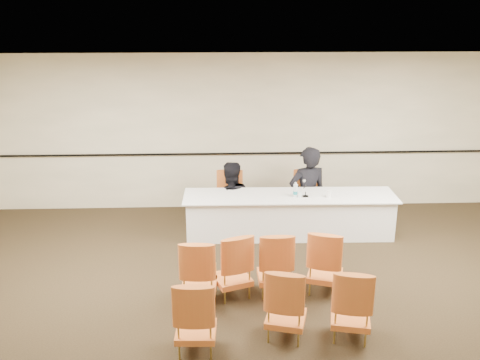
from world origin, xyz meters
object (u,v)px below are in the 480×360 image
(microphone, at_px, (306,189))
(aud_chair_back_left, at_px, (196,315))
(coffee_cup, at_px, (329,194))
(panelist_second, at_px, (230,206))
(aud_chair_front_left, at_px, (199,270))
(panelist_main, at_px, (307,198))
(aud_chair_back_right, at_px, (351,302))
(water_bottle, at_px, (295,190))
(aud_chair_extra, at_px, (232,264))
(panelist_main_chair, at_px, (307,198))
(panel_table, at_px, (289,215))
(aud_chair_front_mid, at_px, (275,262))
(aud_chair_back_mid, at_px, (286,302))
(panelist_second_chair, at_px, (230,198))
(drinking_glass, at_px, (300,195))
(aud_chair_front_right, at_px, (326,261))

(microphone, height_order, aud_chair_back_left, microphone)
(microphone, distance_m, coffee_cup, 0.39)
(panelist_second, relative_size, aud_chair_front_left, 1.77)
(panelist_main, distance_m, aud_chair_back_right, 3.57)
(water_bottle, distance_m, aud_chair_extra, 2.27)
(panelist_main, height_order, panelist_main_chair, panelist_main)
(panelist_second, bearing_deg, panel_table, 137.96)
(panelist_main_chair, xyz_separation_m, aud_chair_back_right, (-0.04, -3.57, 0.00))
(microphone, distance_m, aud_chair_extra, 2.35)
(microphone, xyz_separation_m, aud_chair_front_mid, (-0.71, -1.89, -0.39))
(microphone, bearing_deg, aud_chair_back_mid, -106.09)
(panelist_second_chair, relative_size, water_bottle, 3.69)
(drinking_glass, distance_m, aud_chair_back_mid, 2.95)
(aud_chair_front_mid, bearing_deg, water_bottle, 73.22)
(panelist_second_chair, bearing_deg, panelist_main, 0.00)
(aud_chair_front_mid, relative_size, aud_chair_back_mid, 1.00)
(aud_chair_back_right, bearing_deg, aud_chair_front_mid, 139.23)
(coffee_cup, bearing_deg, water_bottle, 173.19)
(aud_chair_front_right, height_order, aud_chair_back_right, same)
(panelist_main, height_order, drinking_glass, panelist_main)
(water_bottle, bearing_deg, aud_chair_front_right, -84.75)
(panelist_main_chair, distance_m, panelist_second_chair, 1.42)
(aud_chair_front_mid, xyz_separation_m, aud_chair_front_right, (0.71, 0.02, 0.00))
(aud_chair_back_mid, bearing_deg, aud_chair_back_right, 12.05)
(panelist_second, height_order, aud_chair_back_right, panelist_second)
(panelist_main_chair, distance_m, aud_chair_back_right, 3.57)
(panel_table, xyz_separation_m, microphone, (0.26, -0.08, 0.50))
(panelist_second_chair, relative_size, aud_chair_extra, 1.00)
(panelist_main_chair, distance_m, aud_chair_front_right, 2.49)
(drinking_glass, bearing_deg, water_bottle, 152.91)
(panel_table, relative_size, aud_chair_back_mid, 3.83)
(aud_chair_front_mid, distance_m, aud_chair_back_left, 1.63)
(aud_chair_front_left, distance_m, aud_chair_front_mid, 1.06)
(aud_chair_front_left, bearing_deg, aud_chair_front_mid, 14.32)
(panelist_second, xyz_separation_m, panelist_second_chair, (0.00, 0.00, 0.15))
(aud_chair_back_right, bearing_deg, panelist_main_chair, 101.57)
(coffee_cup, relative_size, aud_chair_front_left, 0.14)
(aud_chair_extra, bearing_deg, aud_chair_back_right, -56.71)
(microphone, distance_m, aud_chair_front_mid, 2.05)
(panelist_main_chair, relative_size, water_bottle, 3.69)
(panelist_second, bearing_deg, panelist_main, 165.94)
(drinking_glass, relative_size, aud_chair_back_mid, 0.11)
(microphone, height_order, aud_chair_front_mid, microphone)
(aud_chair_front_mid, bearing_deg, panelist_main, 70.26)
(panel_table, relative_size, coffee_cup, 28.36)
(panelist_main_chair, xyz_separation_m, microphone, (-0.14, -0.62, 0.39))
(microphone, bearing_deg, aud_chair_back_right, -91.08)
(panel_table, relative_size, aud_chair_extra, 3.83)
(panelist_main, relative_size, panelist_second, 1.16)
(aud_chair_front_left, bearing_deg, aud_chair_front_right, 10.51)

